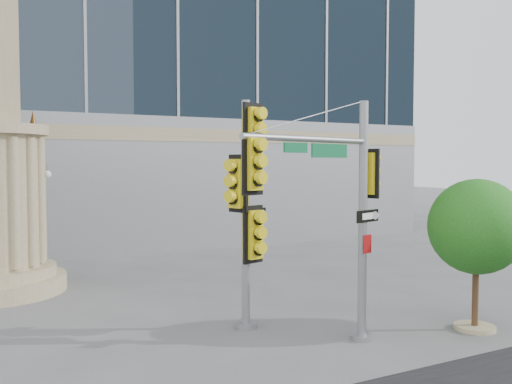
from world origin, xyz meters
TOP-DOWN VIEW (x-y plane):
  - ground at (0.00, 0.00)m, footprint 120.00×120.00m
  - main_signal_pole at (0.06, -0.34)m, footprint 4.02×1.52m
  - secondary_signal_pole at (-0.91, 1.84)m, footprint 1.01×0.72m
  - street_tree at (3.88, -0.72)m, footprint 2.31×2.25m

SIDE VIEW (x-z plane):
  - ground at x=0.00m, z-range 0.00..0.00m
  - street_tree at x=3.88m, z-range 0.57..4.16m
  - secondary_signal_pole at x=-0.91m, z-range 0.48..5.91m
  - main_signal_pole at x=0.06m, z-range 0.64..5.96m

